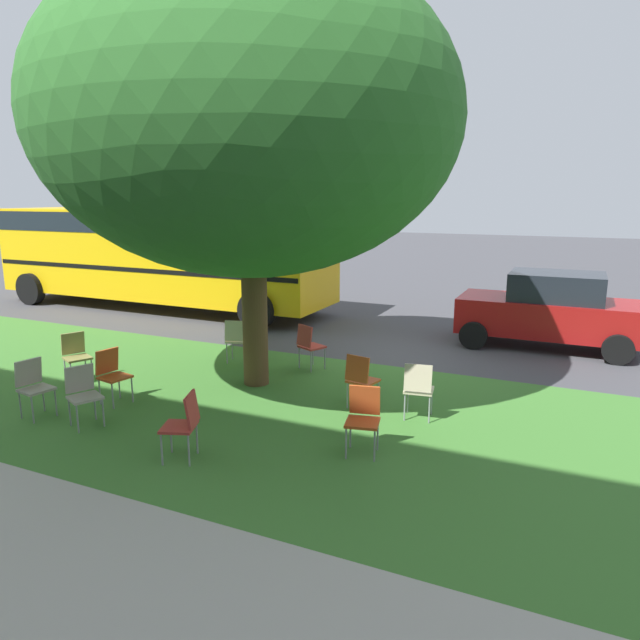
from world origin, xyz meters
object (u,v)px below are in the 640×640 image
at_px(chair_2, 76,353).
at_px(chair_8, 363,415).
at_px(chair_5, 309,343).
at_px(parked_car, 549,310).
at_px(chair_1, 112,372).
at_px(chair_3, 184,421).
at_px(school_bus, 159,249).
at_px(chair_6, 237,338).
at_px(chair_9, 361,377).
at_px(street_tree, 250,121).
at_px(chair_0, 33,384).
at_px(chair_7, 83,391).
at_px(chair_4, 418,386).

distance_m(chair_2, chair_8, 5.73).
height_order(chair_5, parked_car, parked_car).
bearing_deg(chair_1, chair_3, 153.40).
distance_m(chair_8, school_bus, 11.16).
xyz_separation_m(chair_6, chair_9, (-3.12, 1.32, 0.00)).
distance_m(street_tree, chair_5, 4.12).
xyz_separation_m(chair_0, school_bus, (3.92, -7.59, 1.24)).
height_order(chair_1, chair_9, same).
height_order(street_tree, chair_0, street_tree).
height_order(chair_9, school_bus, school_bus).
bearing_deg(chair_7, parked_car, -127.74).
xyz_separation_m(chair_1, school_bus, (4.56, -6.66, 1.24)).
bearing_deg(chair_3, chair_1, -26.60).
bearing_deg(chair_5, chair_1, 54.62).
bearing_deg(chair_9, chair_0, 28.30).
height_order(parked_car, school_bus, school_bus).
distance_m(chair_1, chair_9, 3.97).
bearing_deg(chair_1, chair_6, -102.16).
bearing_deg(chair_8, chair_3, 30.12).
xyz_separation_m(chair_0, chair_4, (-5.27, -2.28, 0.00)).
bearing_deg(chair_2, chair_7, 139.89).
bearing_deg(chair_6, street_tree, 136.92).
bearing_deg(chair_6, school_bus, -37.36).
bearing_deg(chair_0, chair_3, 175.49).
height_order(chair_6, chair_9, same).
xyz_separation_m(chair_4, parked_car, (-1.47, -5.29, 0.32)).
relative_size(chair_7, chair_8, 1.00).
distance_m(street_tree, chair_0, 5.27).
bearing_deg(chair_5, chair_3, 93.49).
bearing_deg(chair_3, chair_9, -118.18).
xyz_separation_m(chair_1, chair_9, (-3.71, -1.41, 0.00)).
height_order(chair_5, chair_8, same).
xyz_separation_m(chair_6, parked_car, (-5.52, -3.91, 0.32)).
height_order(street_tree, chair_9, street_tree).
bearing_deg(chair_7, chair_8, -168.15).
xyz_separation_m(chair_7, chair_8, (-3.99, -0.84, 0.00)).
bearing_deg(chair_1, school_bus, -55.60).
bearing_deg(school_bus, chair_3, 131.36).
height_order(chair_4, chair_8, same).
xyz_separation_m(street_tree, chair_3, (-0.74, 2.96, -3.92)).
bearing_deg(chair_0, chair_1, -124.21).
bearing_deg(chair_7, chair_0, 3.94).
height_order(chair_4, chair_7, same).
xyz_separation_m(chair_3, chair_9, (-1.38, -2.57, 0.00)).
relative_size(chair_4, school_bus, 0.08).
xyz_separation_m(chair_4, chair_7, (4.34, 2.22, 0.00)).
relative_size(chair_1, chair_7, 1.00).
xyz_separation_m(chair_6, chair_8, (-3.70, 2.76, 0.00)).
bearing_deg(chair_0, chair_4, -156.62).
bearing_deg(chair_0, school_bus, -62.67).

